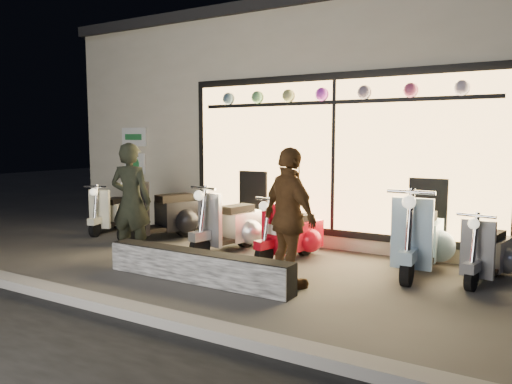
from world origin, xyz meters
TOP-DOWN VIEW (x-y plane):
  - ground at (0.00, 0.00)m, footprint 40.00×40.00m
  - kerb at (0.00, -2.00)m, footprint 40.00×0.25m
  - shop_building at (0.00, 4.98)m, footprint 10.20×6.23m
  - graffiti_barrier at (-0.00, -0.65)m, footprint 2.72×0.28m
  - scooter_silver at (-0.59, 1.12)m, footprint 0.65×1.48m
  - scooter_red at (0.50, 1.15)m, footprint 0.64×1.32m
  - scooter_black at (-2.06, 1.28)m, footprint 0.89×1.61m
  - scooter_cream at (-3.59, 1.30)m, footprint 0.66×1.28m
  - scooter_blue at (2.33, 1.36)m, footprint 0.54×1.60m
  - scooter_grey at (3.20, 1.36)m, footprint 0.55×1.26m
  - man at (-1.61, -0.17)m, footprint 0.73×0.58m
  - woman at (1.11, -0.25)m, footprint 1.09×0.87m

SIDE VIEW (x-z plane):
  - ground at x=0.00m, z-range 0.00..0.00m
  - kerb at x=0.00m, z-range 0.00..0.12m
  - graffiti_barrier at x=0.00m, z-range 0.00..0.40m
  - scooter_grey at x=3.20m, z-range -0.09..0.81m
  - scooter_cream at x=-3.59m, z-range -0.09..0.82m
  - scooter_red at x=0.50m, z-range -0.09..0.85m
  - scooter_silver at x=-0.59m, z-range -0.10..0.95m
  - scooter_blue at x=2.33m, z-range -0.11..1.03m
  - scooter_black at x=-2.06m, z-range -0.11..1.04m
  - woman at x=1.11m, z-range 0.00..1.73m
  - man at x=-1.61m, z-range 0.00..1.77m
  - shop_building at x=0.00m, z-range 0.00..4.20m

